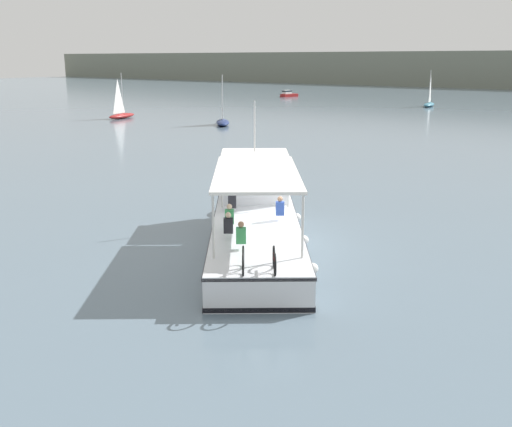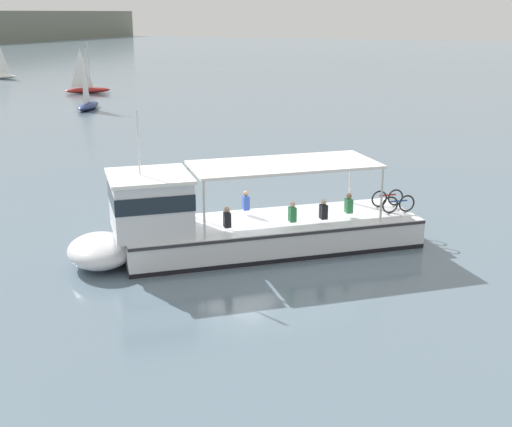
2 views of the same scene
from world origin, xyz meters
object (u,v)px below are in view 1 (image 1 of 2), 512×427
(sailboat_outer_anchorage, at_px, (122,114))
(sailboat_far_right, at_px, (429,103))
(motorboat_near_starboard, at_px, (288,94))
(sailboat_off_stern, at_px, (223,120))
(ferry_main, at_px, (256,216))

(sailboat_outer_anchorage, relative_size, sailboat_far_right, 1.00)
(motorboat_near_starboard, relative_size, sailboat_far_right, 0.70)
(motorboat_near_starboard, xyz_separation_m, sailboat_off_stern, (22.86, -45.41, -0.00))
(ferry_main, relative_size, sailboat_outer_anchorage, 2.20)
(motorboat_near_starboard, distance_m, sailboat_far_right, 31.17)
(ferry_main, distance_m, sailboat_outer_anchorage, 53.10)
(sailboat_outer_anchorage, bearing_deg, motorboat_near_starboard, 99.76)
(ferry_main, distance_m, sailboat_far_right, 73.74)
(sailboat_far_right, bearing_deg, sailboat_off_stern, -101.08)
(ferry_main, height_order, motorboat_near_starboard, ferry_main)
(motorboat_near_starboard, relative_size, sailboat_off_stern, 0.70)
(ferry_main, xyz_separation_m, sailboat_off_stern, (-29.15, 31.62, -0.48))
(sailboat_outer_anchorage, xyz_separation_m, sailboat_far_right, (22.37, 40.65, 0.00))
(ferry_main, relative_size, sailboat_far_right, 2.20)
(motorboat_near_starboard, xyz_separation_m, sailboat_far_right, (30.48, -6.51, -0.00))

